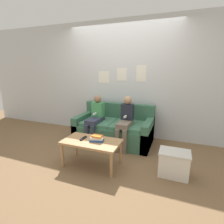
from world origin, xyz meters
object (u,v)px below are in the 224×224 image
at_px(coffee_table, 91,144).
at_px(tv_remote, 83,138).
at_px(storage_box, 174,163).
at_px(person_right, 125,120).
at_px(person_left, 95,117).
at_px(couch, 114,129).

distance_m(coffee_table, tv_remote, 0.17).
bearing_deg(storage_box, tv_remote, -173.49).
bearing_deg(tv_remote, person_right, 62.02).
height_order(person_left, storage_box, person_left).
height_order(coffee_table, storage_box, coffee_table).
distance_m(person_right, storage_box, 1.23).
bearing_deg(couch, storage_box, -34.52).
bearing_deg(person_left, coffee_table, -67.57).
relative_size(person_right, storage_box, 2.32).
xyz_separation_m(tv_remote, storage_box, (1.43, 0.16, -0.25)).
bearing_deg(couch, tv_remote, -98.73).
height_order(person_right, tv_remote, person_right).
bearing_deg(tv_remote, couch, 82.61).
height_order(coffee_table, tv_remote, tv_remote).
distance_m(couch, person_right, 0.48).
bearing_deg(coffee_table, storage_box, 8.11).
relative_size(coffee_table, person_left, 0.93).
height_order(couch, tv_remote, couch).
relative_size(couch, person_right, 1.57).
relative_size(person_right, tv_remote, 5.99).
xyz_separation_m(coffee_table, person_right, (0.31, 0.85, 0.19)).
bearing_deg(person_right, tv_remote, -119.32).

